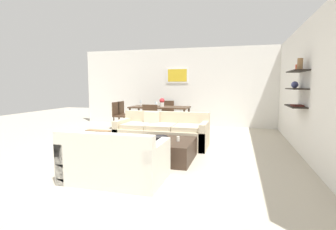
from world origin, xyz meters
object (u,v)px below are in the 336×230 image
Objects in this scene: coffee_table at (164,150)px; wine_glass_foot at (156,103)px; dining_chair_left_far at (124,112)px; centerpiece_vase at (162,102)px; dining_chair_head at (167,112)px; wine_glass_left_far at (141,102)px; sofa_beige at (162,133)px; dining_chair_foot at (151,117)px; loveseat_white at (115,161)px; apple_on_coffee_table at (152,137)px; decorative_bowl at (160,138)px; dining_chair_left_near at (119,114)px; dining_table at (160,109)px; wine_glass_head at (163,102)px; candle_jar at (178,139)px.

coffee_table is 6.28× the size of wine_glass_foot.
dining_chair_left_far is 3.19× the size of centerpiece_vase.
wine_glass_left_far is at bearing -133.16° from dining_chair_head.
dining_chair_foot is at bearing 119.62° from sofa_beige.
apple_on_coffee_table is at bearing 82.71° from loveseat_white.
coffee_table is at bearing -71.71° from sofa_beige.
dining_chair_left_near reaches higher than decorative_bowl.
dining_table is (-0.97, 3.15, 0.26)m from decorative_bowl.
dining_chair_foot is 4.61× the size of wine_glass_left_far.
decorative_bowl is 4.07m from dining_chair_left_far.
dining_table is at bearing 152.00° from centerpiece_vase.
coffee_table is at bearing -69.20° from wine_glass_foot.
dining_chair_left_far is 4.61× the size of wine_glass_left_far.
wine_glass_foot is at bearing 109.26° from decorative_bowl.
dining_chair_head is (-0.70, 2.91, 0.21)m from sofa_beige.
dining_chair_left_far is at bearing 124.57° from decorative_bowl.
coffee_table is 4.15m from dining_chair_left_far.
sofa_beige is 11.14× the size of wine_glass_left_far.
loveseat_white is at bearing -66.59° from dining_chair_left_far.
coffee_table is at bearing -73.29° from wine_glass_head.
wine_glass_foot is at bearing 115.50° from candle_jar.
wine_glass_head is (-0.66, 4.78, 0.57)m from loveseat_white.
candle_jar is 4.01m from dining_chair_left_near.
dining_table is at bearing 104.58° from apple_on_coffee_table.
dining_chair_foot reaches higher than candle_jar.
dining_chair_head is (0.00, 1.68, 0.00)m from dining_chair_foot.
candle_jar is at bearing -3.64° from apple_on_coffee_table.
wine_glass_foot reaches higher than apple_on_coffee_table.
dining_chair_head reaches higher than loveseat_white.
wine_glass_head is (-0.00, 0.37, 0.19)m from dining_table.
dining_chair_foot and dining_chair_left_near have the same top height.
decorative_bowl is at bearing -67.22° from dining_chair_foot.
dining_chair_left_far is at bearing 122.79° from apple_on_coffee_table.
dining_chair_left_far is 0.76m from wine_glass_left_far.
dining_chair_left_near is (-2.31, 2.96, 0.09)m from decorative_bowl.
loveseat_white is 4.67× the size of decorative_bowl.
candle_jar is 1.12× the size of apple_on_coffee_table.
dining_chair_left_near is 5.42× the size of wine_glass_head.
dining_chair_head is at bearing 46.84° from wine_glass_left_far.
dining_chair_left_far is 1.50m from wine_glass_foot.
apple_on_coffee_table is (-0.25, 0.03, 0.23)m from coffee_table.
wine_glass_foot is (-1.34, 2.81, 0.45)m from candle_jar.
apple_on_coffee_table is at bearing -76.71° from centerpiece_vase.
apple_on_coffee_table is 3.98m from dining_chair_left_far.
centerpiece_vase is (0.09, 0.33, 0.02)m from wine_glass_foot.
coffee_table is 0.25m from decorative_bowl.
candle_jar is 0.33× the size of centerpiece_vase.
dining_chair_head is at bearing 37.75° from dining_chair_left_near.
coffee_table is 3.77m from wine_glass_head.
dining_chair_left_near is (-2.40, 2.98, 0.31)m from coffee_table.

